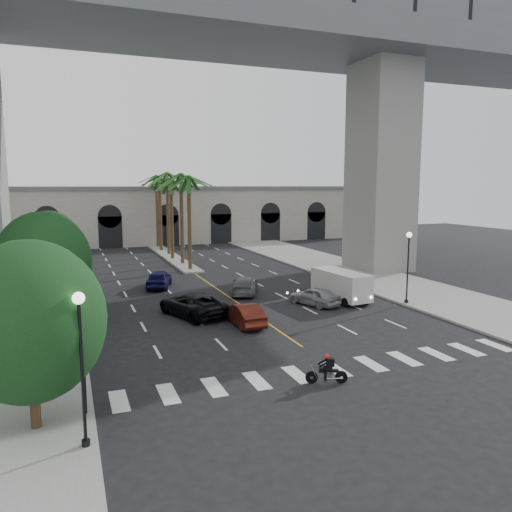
{
  "coord_description": "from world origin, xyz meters",
  "views": [
    {
      "loc": [
        -11.64,
        -21.45,
        8.71
      ],
      "look_at": [
        -1.18,
        6.0,
        4.51
      ],
      "focal_mm": 35.0,
      "sensor_mm": 36.0,
      "label": 1
    }
  ],
  "objects_px": {
    "car_a": "(315,296)",
    "car_b": "(245,314)",
    "car_e": "(159,279)",
    "lamp_post_right": "(408,261)",
    "traffic_signal_far": "(80,325)",
    "car_c": "(193,304)",
    "car_d": "(245,286)",
    "lamp_post_left_far": "(72,263)",
    "cargo_van": "(341,284)",
    "traffic_signal_near": "(83,353)",
    "lamp_post_left_near": "(81,357)",
    "motorcycle_rider": "(328,370)",
    "pedestrian_b": "(72,340)"
  },
  "relations": [
    {
      "from": "car_a",
      "to": "car_c",
      "type": "distance_m",
      "value": 9.02
    },
    {
      "from": "traffic_signal_far",
      "to": "car_a",
      "type": "bearing_deg",
      "value": 28.14
    },
    {
      "from": "traffic_signal_near",
      "to": "pedestrian_b",
      "type": "distance_m",
      "value": 6.67
    },
    {
      "from": "motorcycle_rider",
      "to": "car_e",
      "type": "height_order",
      "value": "car_e"
    },
    {
      "from": "lamp_post_right",
      "to": "car_d",
      "type": "xyz_separation_m",
      "value": [
        -9.9,
        7.61,
        -2.53
      ]
    },
    {
      "from": "car_d",
      "to": "cargo_van",
      "type": "distance_m",
      "value": 7.76
    },
    {
      "from": "traffic_signal_near",
      "to": "car_e",
      "type": "xyz_separation_m",
      "value": [
        6.79,
        23.0,
        -1.73
      ]
    },
    {
      "from": "lamp_post_left_far",
      "to": "traffic_signal_near",
      "type": "relative_size",
      "value": 1.47
    },
    {
      "from": "lamp_post_left_far",
      "to": "car_a",
      "type": "xyz_separation_m",
      "value": [
        16.41,
        -5.78,
        -2.54
      ]
    },
    {
      "from": "motorcycle_rider",
      "to": "car_d",
      "type": "relative_size",
      "value": 0.38
    },
    {
      "from": "lamp_post_left_near",
      "to": "pedestrian_b",
      "type": "relative_size",
      "value": 2.78
    },
    {
      "from": "lamp_post_right",
      "to": "cargo_van",
      "type": "bearing_deg",
      "value": 144.05
    },
    {
      "from": "car_a",
      "to": "car_e",
      "type": "xyz_separation_m",
      "value": [
        -9.51,
        10.28,
        0.1
      ]
    },
    {
      "from": "car_e",
      "to": "cargo_van",
      "type": "bearing_deg",
      "value": 158.76
    },
    {
      "from": "car_a",
      "to": "car_d",
      "type": "relative_size",
      "value": 0.83
    },
    {
      "from": "car_b",
      "to": "car_c",
      "type": "height_order",
      "value": "car_c"
    },
    {
      "from": "car_e",
      "to": "lamp_post_right",
      "type": "bearing_deg",
      "value": 159.44
    },
    {
      "from": "car_a",
      "to": "car_b",
      "type": "height_order",
      "value": "car_b"
    },
    {
      "from": "cargo_van",
      "to": "car_e",
      "type": "bearing_deg",
      "value": 135.34
    },
    {
      "from": "car_d",
      "to": "pedestrian_b",
      "type": "distance_m",
      "value": 17.55
    },
    {
      "from": "lamp_post_left_far",
      "to": "car_a",
      "type": "relative_size",
      "value": 1.34
    },
    {
      "from": "lamp_post_left_far",
      "to": "car_c",
      "type": "height_order",
      "value": "lamp_post_left_far"
    },
    {
      "from": "car_e",
      "to": "lamp_post_left_near",
      "type": "bearing_deg",
      "value": 92.48
    },
    {
      "from": "car_e",
      "to": "pedestrian_b",
      "type": "height_order",
      "value": "pedestrian_b"
    },
    {
      "from": "car_a",
      "to": "pedestrian_b",
      "type": "xyz_separation_m",
      "value": [
        -16.67,
        -6.21,
        0.43
      ]
    },
    {
      "from": "lamp_post_left_near",
      "to": "car_c",
      "type": "bearing_deg",
      "value": 64.47
    },
    {
      "from": "lamp_post_right",
      "to": "car_a",
      "type": "distance_m",
      "value": 7.23
    },
    {
      "from": "motorcycle_rider",
      "to": "car_c",
      "type": "distance_m",
      "value": 13.67
    },
    {
      "from": "car_a",
      "to": "car_c",
      "type": "xyz_separation_m",
      "value": [
        -9.01,
        0.26,
        0.11
      ]
    },
    {
      "from": "car_d",
      "to": "car_a",
      "type": "bearing_deg",
      "value": 147.21
    },
    {
      "from": "car_a",
      "to": "car_d",
      "type": "bearing_deg",
      "value": -78.16
    },
    {
      "from": "pedestrian_b",
      "to": "traffic_signal_near",
      "type": "bearing_deg",
      "value": -46.43
    },
    {
      "from": "car_d",
      "to": "pedestrian_b",
      "type": "xyz_separation_m",
      "value": [
        -13.16,
        -11.6,
        0.42
      ]
    },
    {
      "from": "car_b",
      "to": "car_e",
      "type": "relative_size",
      "value": 0.92
    },
    {
      "from": "traffic_signal_far",
      "to": "car_c",
      "type": "height_order",
      "value": "traffic_signal_far"
    },
    {
      "from": "motorcycle_rider",
      "to": "pedestrian_b",
      "type": "distance_m",
      "value": 12.58
    },
    {
      "from": "motorcycle_rider",
      "to": "car_a",
      "type": "height_order",
      "value": "car_a"
    },
    {
      "from": "car_b",
      "to": "car_e",
      "type": "bearing_deg",
      "value": -78.02
    },
    {
      "from": "lamp_post_left_near",
      "to": "cargo_van",
      "type": "height_order",
      "value": "lamp_post_left_near"
    },
    {
      "from": "lamp_post_left_far",
      "to": "car_e",
      "type": "height_order",
      "value": "lamp_post_left_far"
    },
    {
      "from": "traffic_signal_far",
      "to": "pedestrian_b",
      "type": "bearing_deg",
      "value": 98.22
    },
    {
      "from": "lamp_post_right",
      "to": "traffic_signal_near",
      "type": "distance_m",
      "value": 25.02
    },
    {
      "from": "car_c",
      "to": "pedestrian_b",
      "type": "xyz_separation_m",
      "value": [
        -7.66,
        -6.47,
        0.32
      ]
    },
    {
      "from": "lamp_post_right",
      "to": "pedestrian_b",
      "type": "distance_m",
      "value": 23.5
    },
    {
      "from": "traffic_signal_near",
      "to": "car_d",
      "type": "bearing_deg",
      "value": 54.75
    },
    {
      "from": "car_d",
      "to": "pedestrian_b",
      "type": "relative_size",
      "value": 2.5
    },
    {
      "from": "cargo_van",
      "to": "motorcycle_rider",
      "type": "bearing_deg",
      "value": -128.31
    },
    {
      "from": "car_a",
      "to": "car_d",
      "type": "distance_m",
      "value": 6.43
    },
    {
      "from": "traffic_signal_near",
      "to": "cargo_van",
      "type": "distance_m",
      "value": 23.1
    },
    {
      "from": "traffic_signal_near",
      "to": "cargo_van",
      "type": "bearing_deg",
      "value": 35.18
    }
  ]
}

